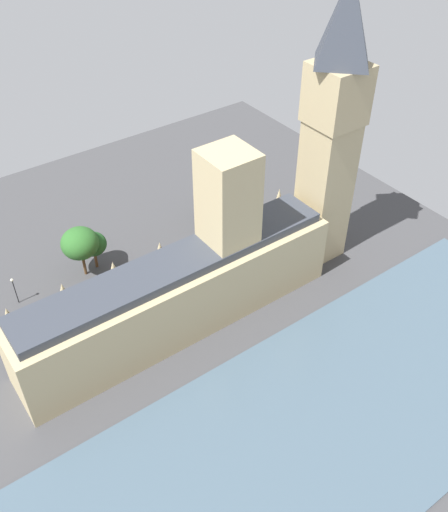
% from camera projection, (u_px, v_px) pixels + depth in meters
% --- Properties ---
extents(ground_plane, '(130.56, 130.56, 0.00)m').
position_uv_depth(ground_plane, '(174.00, 317.00, 103.51)').
color(ground_plane, '#424244').
extents(river_thames, '(36.10, 117.50, 0.25)m').
position_uv_depth(river_thames, '(291.00, 445.00, 83.35)').
color(river_thames, '#475B6B').
rests_on(river_thames, ground).
extents(parliament_building, '(11.31, 58.55, 31.20)m').
position_uv_depth(parliament_building, '(187.00, 283.00, 97.56)').
color(parliament_building, tan).
rests_on(parliament_building, ground).
extents(clock_tower, '(8.99, 8.99, 54.85)m').
position_uv_depth(clock_tower, '(333.00, 125.00, 99.99)').
color(clock_tower, tan).
rests_on(clock_tower, ground).
extents(car_black_midblock, '(2.28, 4.65, 1.74)m').
position_uv_depth(car_black_midblock, '(208.00, 246.00, 117.85)').
color(car_black_midblock, black).
rests_on(car_black_midblock, ground).
extents(car_yellow_cab_corner, '(2.03, 4.52, 1.74)m').
position_uv_depth(car_yellow_cab_corner, '(183.00, 268.00, 112.47)').
color(car_yellow_cab_corner, gold).
rests_on(car_yellow_cab_corner, ground).
extents(double_decker_bus_by_river_gate, '(2.85, 10.56, 4.75)m').
position_uv_depth(double_decker_bus_by_river_gate, '(129.00, 282.00, 106.86)').
color(double_decker_bus_by_river_gate, '#B20C0F').
rests_on(double_decker_bus_by_river_gate, ground).
extents(car_blue_near_tower, '(2.06, 4.36, 1.74)m').
position_uv_depth(car_blue_near_tower, '(55.00, 325.00, 100.76)').
color(car_blue_near_tower, navy).
rests_on(car_blue_near_tower, ground).
extents(pedestrian_far_end, '(0.65, 0.66, 1.58)m').
position_uv_depth(pedestrian_far_end, '(183.00, 284.00, 109.15)').
color(pedestrian_far_end, '#336B60').
rests_on(pedestrian_far_end, ground).
extents(pedestrian_kerbside, '(0.56, 0.64, 1.56)m').
position_uv_depth(pedestrian_kerbside, '(126.00, 312.00, 103.42)').
color(pedestrian_kerbside, '#336B60').
rests_on(pedestrian_kerbside, ground).
extents(plane_tree_under_trees, '(5.36, 5.36, 8.00)m').
position_uv_depth(plane_tree_under_trees, '(93.00, 244.00, 110.62)').
color(plane_tree_under_trees, brown).
rests_on(plane_tree_under_trees, ground).
extents(plane_tree_trailing, '(4.94, 4.94, 7.75)m').
position_uv_depth(plane_tree_trailing, '(224.00, 194.00, 124.24)').
color(plane_tree_trailing, brown).
rests_on(plane_tree_trailing, ground).
extents(plane_tree_leading, '(7.20, 7.20, 10.72)m').
position_uv_depth(plane_tree_leading, '(80.00, 243.00, 107.69)').
color(plane_tree_leading, brown).
rests_on(plane_tree_leading, ground).
extents(plane_tree_opposite_hall, '(4.60, 4.60, 9.11)m').
position_uv_depth(plane_tree_opposite_hall, '(204.00, 194.00, 121.54)').
color(plane_tree_opposite_hall, brown).
rests_on(plane_tree_opposite_hall, ground).
extents(street_lamp_slot_10, '(0.56, 0.56, 5.88)m').
position_uv_depth(street_lamp_slot_10, '(14.00, 286.00, 103.69)').
color(street_lamp_slot_10, black).
rests_on(street_lamp_slot_10, ground).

